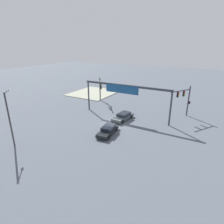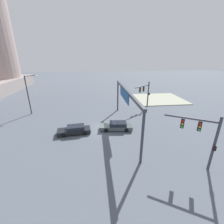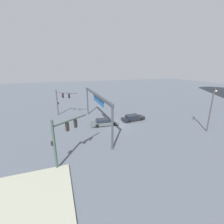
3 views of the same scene
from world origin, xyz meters
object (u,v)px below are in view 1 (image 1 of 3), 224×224
object	(u,v)px
sedan_car_approaching	(108,130)
traffic_signal_near_corner	(185,97)
traffic_signal_opposite_side	(100,87)
streetlamp_curved_arm	(9,115)
sedan_car_waiting_far	(123,117)

from	to	relation	value
sedan_car_approaching	traffic_signal_near_corner	bearing A→B (deg)	140.70
traffic_signal_opposite_side	traffic_signal_near_corner	bearing A→B (deg)	51.24
traffic_signal_near_corner	sedan_car_approaching	distance (m)	15.92
traffic_signal_opposite_side	streetlamp_curved_arm	xyz separation A→B (m)	(-1.03, 22.75, 0.74)
traffic_signal_opposite_side	streetlamp_curved_arm	distance (m)	22.78
traffic_signal_near_corner	sedan_car_approaching	bearing A→B (deg)	-1.21
traffic_signal_near_corner	traffic_signal_opposite_side	xyz separation A→B (m)	(18.67, -0.57, -0.17)
traffic_signal_near_corner	sedan_car_waiting_far	distance (m)	11.77
traffic_signal_opposite_side	sedan_car_waiting_far	bearing A→B (deg)	15.29
traffic_signal_near_corner	sedan_car_waiting_far	world-z (taller)	traffic_signal_near_corner
traffic_signal_opposite_side	sedan_car_waiting_far	size ratio (longest dim) A/B	1.10
sedan_car_approaching	sedan_car_waiting_far	distance (m)	6.23
traffic_signal_near_corner	sedan_car_waiting_far	bearing A→B (deg)	-20.90
traffic_signal_opposite_side	sedan_car_approaching	size ratio (longest dim) A/B	1.14
streetlamp_curved_arm	sedan_car_approaching	bearing A→B (deg)	-88.29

